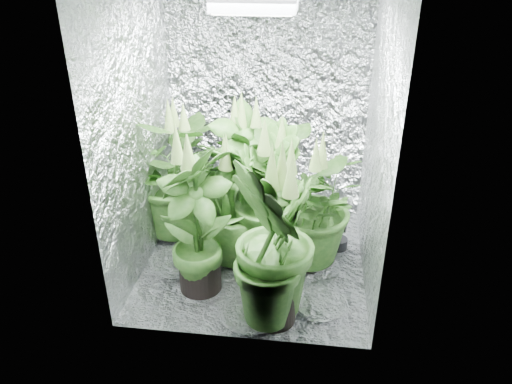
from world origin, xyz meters
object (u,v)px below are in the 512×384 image
object	(u,v)px
plant_a	(179,173)
circulation_fan	(335,230)
plant_c	(266,197)
grow_lamp	(254,4)
plant_f	(197,220)
plant_d	(231,203)
plant_e	(306,205)
plant_b	(247,174)
plant_g	(274,244)

from	to	relation	value
plant_a	circulation_fan	size ratio (longest dim) A/B	3.06
plant_a	plant_c	size ratio (longest dim) A/B	1.01
grow_lamp	plant_c	xyz separation A→B (m)	(0.07, 0.08, -1.31)
plant_c	plant_f	distance (m)	0.59
plant_c	grow_lamp	bearing A→B (deg)	-134.58
plant_d	plant_e	distance (m)	0.54
plant_b	plant_e	distance (m)	0.59
grow_lamp	plant_e	world-z (taller)	grow_lamp
grow_lamp	plant_d	xyz separation A→B (m)	(-0.18, 0.03, -1.35)
plant_a	grow_lamp	bearing A→B (deg)	-28.03
grow_lamp	plant_e	size ratio (longest dim) A/B	0.48
plant_a	plant_f	bearing A→B (deg)	-66.05
plant_f	circulation_fan	size ratio (longest dim) A/B	3.18
grow_lamp	plant_c	world-z (taller)	grow_lamp
plant_d	plant_g	world-z (taller)	plant_g
plant_f	plant_b	bearing A→B (deg)	73.13
grow_lamp	plant_f	xyz separation A→B (m)	(-0.33, -0.35, -1.28)
plant_g	circulation_fan	xyz separation A→B (m)	(0.40, 0.87, -0.41)
grow_lamp	plant_g	xyz separation A→B (m)	(0.20, -0.60, -1.26)
plant_f	plant_g	xyz separation A→B (m)	(0.53, -0.25, 0.02)
plant_e	plant_g	world-z (taller)	plant_g
plant_d	plant_e	xyz separation A→B (m)	(0.54, -0.00, 0.02)
plant_g	plant_c	bearing A→B (deg)	100.11
plant_a	plant_d	world-z (taller)	plant_a
plant_c	circulation_fan	bearing A→B (deg)	20.33
plant_d	plant_g	size ratio (longest dim) A/B	0.84
grow_lamp	plant_f	size ratio (longest dim) A/B	0.43
plant_e	plant_c	bearing A→B (deg)	171.06
plant_a	plant_d	bearing A→B (deg)	-33.50
plant_f	circulation_fan	distance (m)	1.18
plant_a	circulation_fan	xyz separation A→B (m)	(1.23, -0.07, -0.38)
plant_d	plant_e	size ratio (longest dim) A/B	0.98
plant_d	plant_g	bearing A→B (deg)	-59.71
plant_a	plant_e	world-z (taller)	plant_a
plant_a	circulation_fan	world-z (taller)	plant_a
grow_lamp	circulation_fan	distance (m)	1.79
plant_b	circulation_fan	xyz separation A→B (m)	(0.70, -0.12, -0.38)
plant_a	plant_b	world-z (taller)	plant_b
plant_b	plant_f	distance (m)	0.77
plant_d	circulation_fan	xyz separation A→B (m)	(0.77, 0.23, -0.32)
plant_c	plant_f	xyz separation A→B (m)	(-0.41, -0.43, 0.03)
grow_lamp	plant_a	size ratio (longest dim) A/B	0.44
plant_d	plant_e	world-z (taller)	plant_e
plant_b	plant_g	world-z (taller)	plant_g
grow_lamp	circulation_fan	size ratio (longest dim) A/B	1.35
plant_d	plant_f	xyz separation A→B (m)	(-0.16, -0.38, 0.07)
plant_c	plant_e	xyz separation A→B (m)	(0.29, -0.05, -0.02)
plant_a	plant_c	world-z (taller)	plant_a
plant_b	plant_e	xyz separation A→B (m)	(0.47, -0.35, -0.05)
plant_e	plant_g	distance (m)	0.66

